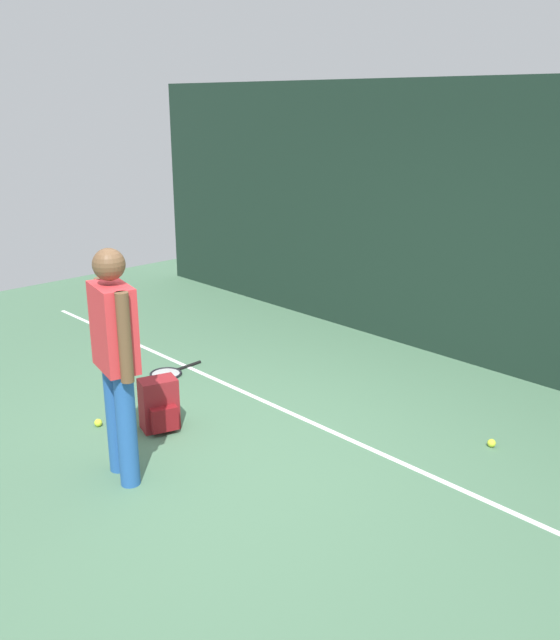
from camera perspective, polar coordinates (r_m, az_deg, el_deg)
The scene contains 9 objects.
ground_plane at distance 5.49m, azimuth -3.08°, elevation -10.89°, with size 12.00×12.00×0.00m, color #4C7556.
back_fence at distance 7.23m, azimuth 15.20°, elevation 7.56°, with size 10.00×0.10×2.84m, color #192D23.
court_line at distance 5.95m, azimuth 2.56°, elevation -8.43°, with size 9.00×0.05×0.00m, color white.
tennis_player at distance 4.89m, azimuth -13.45°, elevation -2.64°, with size 0.52×0.30×1.70m.
tennis_racket at distance 7.02m, azimuth -9.24°, elevation -4.35°, with size 0.34×0.62×0.03m.
backpack at distance 5.84m, azimuth -9.94°, elevation -6.99°, with size 0.34×0.35×0.44m.
tennis_ball_near_player at distance 5.79m, azimuth 17.11°, elevation -9.71°, with size 0.07×0.07×0.07m, color #CCE033.
tennis_ball_by_fence at distance 7.21m, azimuth -12.76°, elevation -3.79°, with size 0.07×0.07×0.07m, color #CCE033.
tennis_ball_mid_court at distance 6.06m, azimuth -14.82°, elevation -8.22°, with size 0.07×0.07×0.07m, color #CCE033.
Camera 1 is at (3.68, -3.11, 2.63)m, focal length 38.65 mm.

